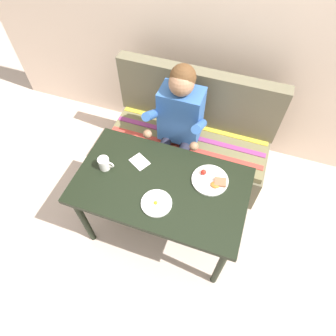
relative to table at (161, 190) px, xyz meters
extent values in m
plane|color=beige|center=(0.00, 0.00, -0.65)|extent=(8.00, 8.00, 0.00)
cube|color=beige|center=(0.00, 1.27, 0.65)|extent=(4.40, 0.10, 2.60)
cube|color=black|center=(0.00, 0.00, 0.06)|extent=(1.20, 0.70, 0.04)
cylinder|color=black|center=(-0.54, -0.29, -0.30)|extent=(0.05, 0.05, 0.69)
cylinder|color=black|center=(0.54, -0.29, -0.30)|extent=(0.05, 0.05, 0.69)
cylinder|color=black|center=(-0.54, 0.29, -0.30)|extent=(0.05, 0.05, 0.69)
cylinder|color=black|center=(0.54, 0.29, -0.30)|extent=(0.05, 0.05, 0.69)
cube|color=#666049|center=(0.00, 0.72, -0.45)|extent=(1.44, 0.56, 0.40)
cube|color=olive|center=(0.00, 0.72, -0.22)|extent=(1.40, 0.52, 0.06)
cube|color=#666049|center=(0.00, 0.94, 0.08)|extent=(1.44, 0.12, 0.54)
cube|color=#C63D33|center=(0.00, 0.58, -0.18)|extent=(1.38, 0.05, 0.01)
cube|color=#93387A|center=(0.00, 0.72, -0.18)|extent=(1.38, 0.05, 0.01)
cube|color=yellow|center=(0.00, 0.86, -0.18)|extent=(1.38, 0.05, 0.01)
cube|color=#325DA3|center=(-0.07, 0.66, 0.11)|extent=(0.34, 0.22, 0.48)
sphere|color=#9E7051|center=(-0.07, 0.64, 0.44)|extent=(0.19, 0.19, 0.19)
sphere|color=brown|center=(-0.07, 0.67, 0.47)|extent=(0.19, 0.19, 0.19)
cylinder|color=#325DA3|center=(-0.26, 0.52, 0.18)|extent=(0.07, 0.29, 0.23)
cylinder|color=#325DA3|center=(0.12, 0.52, 0.18)|extent=(0.07, 0.29, 0.23)
sphere|color=#9E7051|center=(-0.26, 0.40, 0.08)|extent=(0.07, 0.07, 0.07)
sphere|color=#9E7051|center=(0.12, 0.40, 0.08)|extent=(0.07, 0.07, 0.07)
cylinder|color=#232333|center=(-0.15, 0.49, -0.13)|extent=(0.09, 0.34, 0.09)
cylinder|color=#232333|center=(-0.15, 0.32, -0.39)|extent=(0.08, 0.08, 0.52)
cube|color=black|center=(-0.15, 0.26, -0.62)|extent=(0.09, 0.20, 0.05)
cylinder|color=#232333|center=(0.02, 0.49, -0.13)|extent=(0.09, 0.34, 0.09)
cylinder|color=#232333|center=(0.02, 0.32, -0.39)|extent=(0.08, 0.08, 0.52)
cube|color=black|center=(0.02, 0.26, -0.62)|extent=(0.09, 0.20, 0.05)
cylinder|color=white|center=(0.31, 0.14, 0.09)|extent=(0.25, 0.25, 0.02)
cube|color=#9A5D41|center=(0.38, 0.13, 0.11)|extent=(0.09, 0.08, 0.02)
sphere|color=red|center=(0.26, 0.17, 0.12)|extent=(0.04, 0.04, 0.04)
ellipsoid|color=#CC6623|center=(0.36, 0.10, 0.11)|extent=(0.06, 0.05, 0.02)
cylinder|color=white|center=(0.03, -0.15, 0.09)|extent=(0.21, 0.21, 0.01)
ellipsoid|color=white|center=(0.03, -0.15, 0.10)|extent=(0.09, 0.08, 0.01)
sphere|color=yellow|center=(0.03, -0.16, 0.11)|extent=(0.03, 0.03, 0.03)
cylinder|color=white|center=(-0.43, 0.00, 0.13)|extent=(0.08, 0.08, 0.10)
cylinder|color=brown|center=(-0.43, 0.00, 0.17)|extent=(0.07, 0.07, 0.01)
torus|color=white|center=(-0.37, 0.00, 0.13)|extent=(0.05, 0.01, 0.05)
cube|color=silver|center=(-0.21, 0.13, 0.09)|extent=(0.17, 0.15, 0.01)
camera|label=1|loc=(0.40, -0.98, 1.75)|focal=30.61mm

